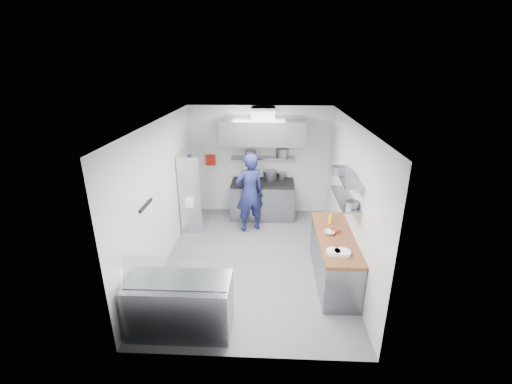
{
  "coord_description": "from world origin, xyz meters",
  "views": [
    {
      "loc": [
        0.31,
        -6.07,
        3.79
      ],
      "look_at": [
        0.0,
        0.6,
        1.25
      ],
      "focal_mm": 24.0,
      "sensor_mm": 36.0,
      "label": 1
    }
  ],
  "objects_px": {
    "gas_range": "(263,200)",
    "chef": "(250,193)",
    "display_case": "(180,305)",
    "wire_rack": "(194,190)"
  },
  "relations": [
    {
      "from": "gas_range",
      "to": "wire_rack",
      "type": "bearing_deg",
      "value": -160.05
    },
    {
      "from": "chef",
      "to": "display_case",
      "type": "height_order",
      "value": "chef"
    },
    {
      "from": "gas_range",
      "to": "chef",
      "type": "bearing_deg",
      "value": -110.54
    },
    {
      "from": "wire_rack",
      "to": "display_case",
      "type": "bearing_deg",
      "value": -81.41
    },
    {
      "from": "gas_range",
      "to": "chef",
      "type": "relative_size",
      "value": 0.85
    },
    {
      "from": "chef",
      "to": "display_case",
      "type": "bearing_deg",
      "value": 51.54
    },
    {
      "from": "gas_range",
      "to": "wire_rack",
      "type": "height_order",
      "value": "wire_rack"
    },
    {
      "from": "gas_range",
      "to": "display_case",
      "type": "relative_size",
      "value": 1.07
    },
    {
      "from": "gas_range",
      "to": "chef",
      "type": "distance_m",
      "value": 0.95
    },
    {
      "from": "display_case",
      "to": "wire_rack",
      "type": "bearing_deg",
      "value": 98.59
    }
  ]
}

